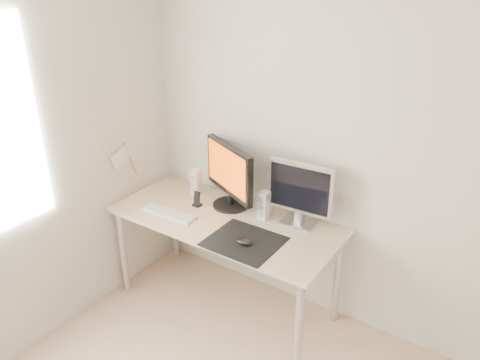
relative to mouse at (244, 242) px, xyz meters
The scene contains 11 objects.
wall_back 0.99m from the mouse, 41.89° to the left, with size 3.50×3.50×0.00m, color beige.
mousepad 0.04m from the mouse, 123.69° to the left, with size 0.45×0.40×0.00m, color black.
mouse is the anchor object (origin of this frame).
desk 0.37m from the mouse, 145.50° to the left, with size 1.60×0.70×0.73m.
main_monitor 0.57m from the mouse, 135.02° to the left, with size 0.52×0.35×0.47m.
second_monitor 0.50m from the mouse, 69.53° to the left, with size 0.45×0.17×0.43m.
speaker_left 0.79m from the mouse, 150.61° to the left, with size 0.06×0.08×0.20m.
speaker_right 0.37m from the mouse, 101.83° to the left, with size 0.06×0.08×0.20m.
keyboard 0.65m from the mouse, behind, with size 0.42×0.14×0.02m.
phone_dock 0.61m from the mouse, 156.88° to the left, with size 0.06×0.05×0.11m.
pennant 1.12m from the mouse, behind, with size 0.01×0.23×0.29m.
Camera 1 is at (0.71, -0.88, 2.32)m, focal length 35.00 mm.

